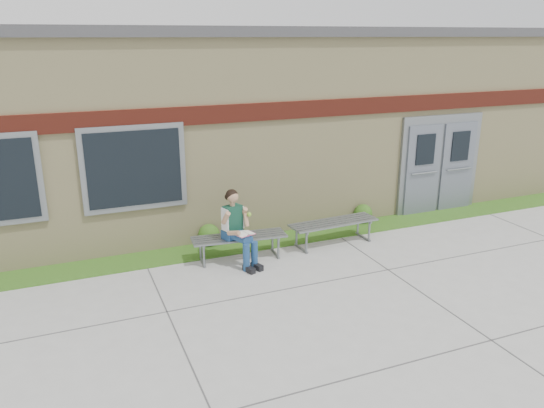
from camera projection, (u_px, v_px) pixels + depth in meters
name	position (u px, v px, depth m)	size (l,w,h in m)	color
ground	(354.00, 291.00, 8.74)	(80.00, 80.00, 0.00)	#9E9E99
grass_strip	(290.00, 238.00, 11.03)	(16.00, 0.80, 0.02)	#285516
school_building	(236.00, 115.00, 13.37)	(16.20, 6.22, 4.20)	beige
bench_left	(239.00, 241.00, 9.92)	(1.81, 0.67, 0.46)	slate
bench_right	(333.00, 227.00, 10.64)	(1.85, 0.61, 0.48)	slate
girl	(238.00, 227.00, 9.59)	(0.61, 0.89, 1.40)	navy
shrub_mid	(209.00, 235.00, 10.58)	(0.43, 0.43, 0.43)	#285516
shrub_east	(363.00, 213.00, 11.87)	(0.41, 0.41, 0.41)	#285516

